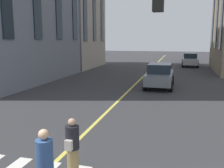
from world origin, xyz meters
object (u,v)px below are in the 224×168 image
at_px(car_grey_mid, 160,75).
at_px(pedestrian_companion, 45,168).
at_px(car_silver_near, 190,60).
at_px(pedestrian_far, 72,147).
at_px(car_black_parked_b, 188,57).

bearing_deg(car_grey_mid, pedestrian_companion, 175.32).
bearing_deg(pedestrian_companion, car_grey_mid, -4.68).
height_order(car_silver_near, pedestrian_far, car_silver_near).
xyz_separation_m(car_silver_near, pedestrian_companion, (-32.50, 4.09, -0.05)).
distance_m(car_grey_mid, car_black_parked_b, 26.23).
height_order(car_black_parked_b, pedestrian_far, pedestrian_far).
xyz_separation_m(car_silver_near, car_black_parked_b, (9.07, -0.00, -0.27)).
relative_size(car_silver_near, pedestrian_far, 2.88).
xyz_separation_m(car_black_parked_b, pedestrian_companion, (-41.57, 4.09, 0.22)).
height_order(car_silver_near, pedestrian_companion, car_silver_near).
bearing_deg(car_black_parked_b, car_grey_mid, 173.82).
bearing_deg(car_grey_mid, car_black_parked_b, -6.18).
relative_size(car_grey_mid, car_black_parked_b, 1.07).
distance_m(car_grey_mid, pedestrian_far, 14.12).
distance_m(car_black_parked_b, pedestrian_far, 40.34).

